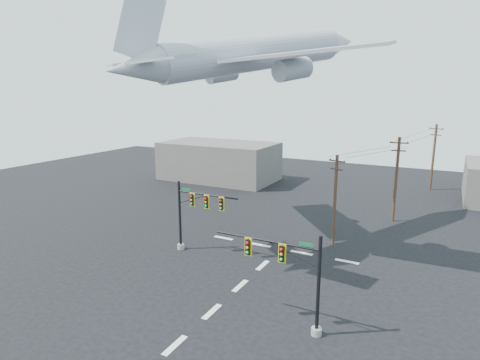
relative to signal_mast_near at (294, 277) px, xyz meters
The scene contains 10 objects.
ground 6.32m from the signal_mast_near, behind, with size 120.00×120.00×0.00m, color black.
lane_markings 7.84m from the signal_mast_near, 138.50° to the left, with size 14.00×21.20×0.01m.
signal_mast_near is the anchor object (origin of this frame).
signal_mast_far 13.84m from the signal_mast_near, 149.16° to the left, with size 6.18×0.70×6.35m.
utility_pole_a 14.92m from the signal_mast_near, 95.56° to the left, with size 1.62×0.71×8.46m.
utility_pole_b 24.74m from the signal_mast_near, 83.80° to the left, with size 1.89×0.33×9.31m.
utility_pole_c 42.70m from the signal_mast_near, 82.46° to the left, with size 1.89×0.73×9.50m.
power_lines 28.95m from the signal_mast_near, 84.29° to the left, with size 8.69×27.49×0.51m.
airliner 20.47m from the signal_mast_near, 124.43° to the left, with size 24.28×26.54×7.32m.
building_left 42.67m from the signal_mast_near, 126.37° to the left, with size 18.00×10.00×6.00m, color #615C56.
Camera 1 is at (12.55, -20.08, 14.04)m, focal length 30.00 mm.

